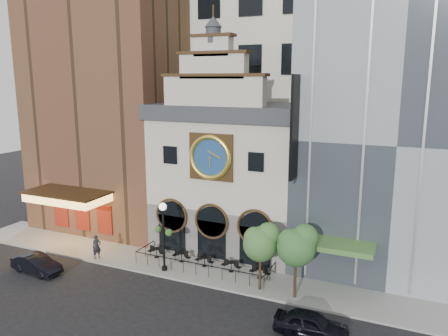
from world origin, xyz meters
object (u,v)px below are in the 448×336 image
lamppost (163,229)px  tree_right (261,241)px  bistro_2 (204,261)px  car_left (36,264)px  bistro_1 (182,256)px  tree_left (297,244)px  bistro_0 (156,252)px  bistro_4 (260,272)px  car_right (311,324)px  pedestrian (97,247)px  bistro_3 (231,266)px

lamppost → tree_right: lamppost is taller
bistro_2 → lamppost: (-2.47, -1.85, 2.80)m
car_left → lamppost: 9.99m
tree_right → bistro_1: bearing=165.8°
car_left → tree_left: size_ratio=0.83×
bistro_0 → bistro_4: size_ratio=1.00×
lamppost → car_left: bearing=-141.4°
bistro_0 → car_right: bearing=-21.9°
bistro_2 → tree_right: size_ratio=0.33×
car_right → car_left: bearing=87.9°
pedestrian → tree_right: bearing=-56.7°
bistro_0 → lamppost: bearing=-44.1°
car_left → tree_right: bearing=-71.4°
bistro_3 → pedestrian: size_ratio=0.81×
bistro_1 → tree_right: tree_right is taller
bistro_1 → tree_left: bearing=-11.1°
bistro_2 → bistro_3: same height
bistro_1 → lamppost: (-0.42, -1.89, 2.80)m
bistro_4 → tree_right: tree_right is taller
bistro_1 → car_left: size_ratio=0.38×
car_right → pedestrian: bearing=76.4°
bistro_4 → tree_left: (3.09, -1.69, 3.23)m
pedestrian → car_right: bearing=-69.0°
bistro_1 → bistro_2: size_ratio=1.00×
bistro_1 → car_right: (11.62, -5.67, 0.11)m
bistro_4 → car_left: (-15.77, -5.69, 0.08)m
bistro_2 → car_left: bearing=-152.3°
bistro_2 → car_right: car_right is taller
bistro_0 → tree_left: 12.56m
car_left → tree_left: bearing=-73.4°
lamppost → tree_left: (10.13, -0.02, 0.43)m
bistro_1 → bistro_0: bearing=-178.1°
bistro_1 → car_right: size_ratio=0.37×
bistro_4 → car_right: 7.40m
car_left → tree_left: (18.86, 4.00, 3.15)m
car_left → tree_right: 17.15m
bistro_0 → car_right: car_right is taller
bistro_3 → tree_left: bearing=-18.8°
pedestrian → bistro_1: bearing=-39.6°
pedestrian → tree_left: bearing=-57.2°
bistro_1 → tree_left: tree_left is taller
tree_right → lamppost: bearing=-179.6°
bistro_4 → tree_left: 4.78m
bistro_3 → bistro_4: 2.33m
bistro_4 → pedestrian: size_ratio=0.81×
bistro_0 → pedestrian: size_ratio=0.81×
tree_right → bistro_2: bearing=161.0°
bistro_4 → tree_right: size_ratio=0.33×
car_right → pedestrian: pedestrian is taller
bistro_0 → bistro_4: 8.91m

